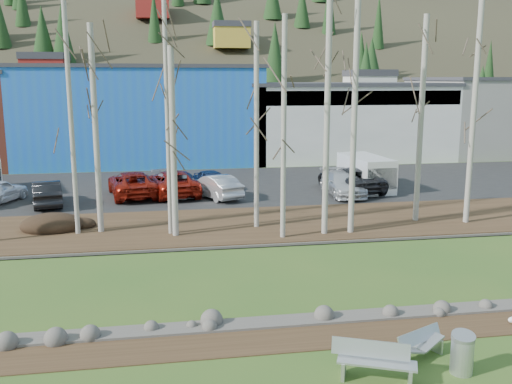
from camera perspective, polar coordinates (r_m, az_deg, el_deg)
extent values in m
plane|color=#30541D|center=(15.05, 9.61, -17.31)|extent=(200.00, 200.00, 0.00)
cube|color=#382616|center=(16.83, 7.21, -13.96)|extent=(80.00, 1.80, 0.03)
cube|color=#382616|center=(28.22, -0.04, -3.28)|extent=(80.00, 7.00, 0.15)
cube|color=black|center=(38.37, -2.65, 0.60)|extent=(80.00, 14.00, 0.14)
cube|color=blue|center=(51.56, -11.32, 7.53)|extent=(20.00, 12.00, 8.00)
cube|color=#333338|center=(51.47, -11.50, 12.15)|extent=(20.40, 12.24, 0.30)
cube|color=beige|center=(54.18, 8.25, 7.01)|extent=(18.00, 12.00, 6.50)
cube|color=#333338|center=(54.04, 8.36, 10.61)|extent=(18.36, 12.24, 0.30)
cube|color=navy|center=(48.48, 10.48, 9.24)|extent=(17.64, 0.20, 1.20)
cube|color=gray|center=(60.98, 22.84, 6.95)|extent=(14.00, 12.00, 7.00)
cube|color=#333338|center=(60.87, 23.10, 10.37)|extent=(14.28, 12.24, 0.30)
cube|color=silver|center=(14.71, 8.77, -16.99)|extent=(0.30, 0.56, 0.46)
cube|color=silver|center=(14.69, 15.15, -17.31)|extent=(0.30, 0.56, 0.46)
cube|color=silver|center=(14.59, 11.38, -15.11)|extent=(1.77, 0.86, 0.42)
cube|color=silver|center=(14.57, 12.00, -16.34)|extent=(1.93, 1.22, 0.05)
cube|color=silver|center=(15.50, 14.35, -15.82)|extent=(0.27, 0.47, 0.39)
cube|color=silver|center=(16.45, 17.44, -14.35)|extent=(0.27, 0.47, 0.39)
cube|color=silver|center=(16.00, 16.02, -13.69)|extent=(1.51, 0.85, 0.34)
cube|color=#96989B|center=(15.62, 15.03, -14.99)|extent=(0.88, 0.73, 0.29)
cube|color=#96989B|center=(16.19, 16.88, -14.13)|extent=(0.88, 0.73, 0.29)
cylinder|color=silver|center=(15.45, 19.91, -15.08)|extent=(0.68, 0.68, 0.95)
cylinder|color=gold|center=(18.93, 24.20, -11.85)|extent=(0.01, 0.01, 0.10)
ellipsoid|color=black|center=(28.63, -19.72, -2.99)|extent=(2.93, 2.07, 0.58)
cylinder|color=#A9A69A|center=(26.81, -18.02, 7.09)|extent=(0.22, 0.22, 10.63)
cylinder|color=#A9A69A|center=(26.87, -15.73, 5.93)|extent=(0.27, 0.27, 9.41)
cylinder|color=#A9A69A|center=(25.81, -8.85, 7.43)|extent=(0.20, 0.20, 10.69)
cylinder|color=#A9A69A|center=(25.54, -8.28, 4.84)|extent=(0.28, 0.28, 8.41)
cylinder|color=#A9A69A|center=(26.78, 0.05, 6.50)|extent=(0.24, 0.24, 9.57)
cylinder|color=#A9A69A|center=(24.95, 2.79, 6.27)|extent=(0.23, 0.23, 9.69)
cylinder|color=#A9A69A|center=(25.71, 7.12, 7.48)|extent=(0.27, 0.27, 10.70)
cylinder|color=#A9A69A|center=(29.18, 16.17, 6.89)|extent=(0.27, 0.27, 10.01)
cylinder|color=#A9A69A|center=(29.52, 20.95, 7.56)|extent=(0.27, 0.27, 10.96)
cylinder|color=#A9A69A|center=(26.10, 9.80, 7.45)|extent=(0.27, 0.27, 10.70)
imported|color=black|center=(34.14, -20.20, -0.10)|extent=(2.37, 4.50, 1.41)
imported|color=maroon|center=(35.26, -8.32, 0.92)|extent=(3.43, 5.85, 1.53)
imported|color=#9C9EA3|center=(35.52, -7.90, 0.86)|extent=(3.55, 4.99, 1.34)
imported|color=navy|center=(36.19, -4.38, 1.11)|extent=(2.59, 4.17, 1.33)
imported|color=silver|center=(34.16, -4.07, 0.58)|extent=(3.10, 4.51, 1.41)
imported|color=#28272A|center=(36.53, 9.40, 1.27)|extent=(3.42, 5.93, 1.55)
imported|color=silver|center=(35.37, 8.64, 0.85)|extent=(2.08, 4.88, 1.41)
imported|color=maroon|center=(35.29, -12.25, 0.79)|extent=(3.43, 5.85, 1.53)
imported|color=navy|center=(36.07, -7.31, 1.02)|extent=(2.59, 4.17, 1.33)
cube|color=white|center=(37.42, 10.90, 1.90)|extent=(2.39, 5.01, 2.13)
cube|color=black|center=(35.71, 12.19, 1.41)|extent=(2.00, 1.16, 1.32)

